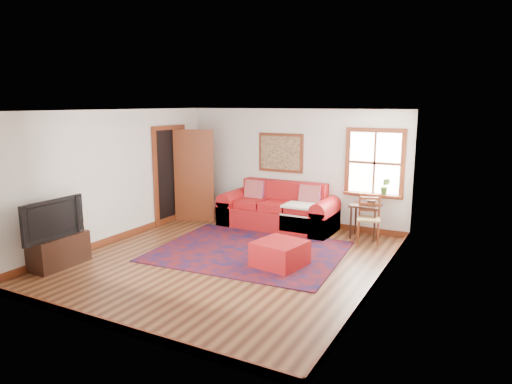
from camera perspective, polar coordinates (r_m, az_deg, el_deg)
The scene contains 13 objects.
ground at distance 7.85m, azimuth -3.48°, elevation -8.44°, with size 5.50×5.50×0.00m, color #3E1F10.
room_envelope at distance 7.47m, azimuth -3.57°, elevation 3.62°, with size 5.04×5.54×2.52m.
window at distance 9.34m, azimuth 14.72°, elevation 2.67°, with size 1.18×0.20×1.38m.
doorway at distance 10.23m, azimuth -8.91°, elevation 2.23°, with size 0.89×1.08×2.14m.
framed_artwork at distance 9.99m, azimuth 3.09°, elevation 4.92°, with size 1.05×0.07×0.85m.
persian_rug at distance 8.23m, azimuth -0.87°, elevation -7.41°, with size 3.23×2.58×0.02m, color #5D0F0D.
red_leather_sofa at distance 9.74m, azimuth 2.87°, elevation -2.60°, with size 2.45×1.01×0.96m.
red_ottoman at distance 7.48m, azimuth 3.01°, elevation -7.73°, with size 0.73×0.73×0.42m, color #AB1619.
side_table at distance 9.14m, azimuth 13.51°, elevation -2.30°, with size 0.56×0.42×0.67m.
ladder_back_chair at distance 8.97m, azimuth 13.93°, elevation -2.98°, with size 0.51×0.49×0.91m.
media_cabinet at distance 8.13m, azimuth -23.39°, elevation -6.76°, with size 0.42×0.94×0.51m, color black.
television at distance 7.87m, azimuth -24.51°, elevation -3.06°, with size 1.11×0.14×0.64m, color black.
candle_hurricane at distance 8.25m, azimuth -21.08°, elevation -3.85°, with size 0.12×0.12×0.18m.
Camera 1 is at (3.88, -6.30, 2.62)m, focal length 32.00 mm.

